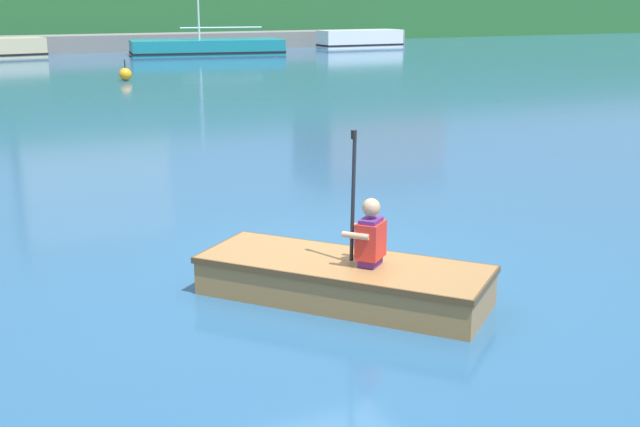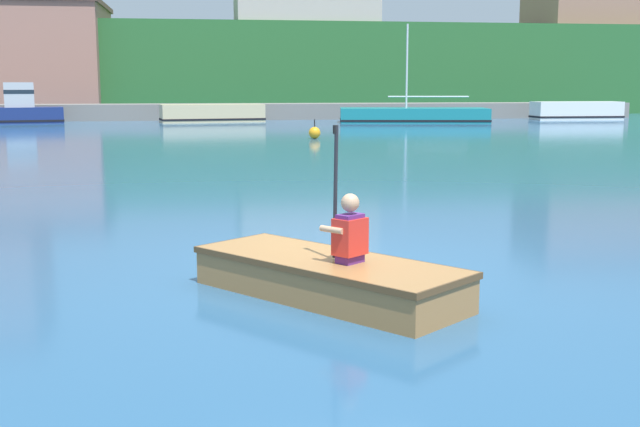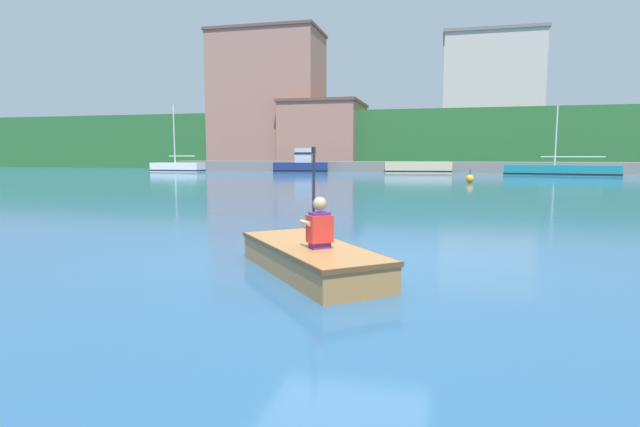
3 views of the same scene
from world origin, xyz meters
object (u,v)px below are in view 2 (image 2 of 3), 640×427
moored_boat_dock_center_far (576,111)px  person_paddler (349,231)px  moored_boat_dock_west_inner (16,110)px  moored_boat_dock_east_inner (212,114)px  moored_boat_dock_west_end (413,116)px  channel_buoy (315,133)px  rowboat_foreground (325,274)px

moored_boat_dock_center_far → person_paddler: (-19.95, -36.20, 0.19)m
moored_boat_dock_west_inner → moored_boat_dock_east_inner: 10.02m
moored_boat_dock_west_end → moored_boat_dock_center_far: bearing=9.9°
moored_boat_dock_east_inner → person_paddler: size_ratio=4.51×
moored_boat_dock_west_end → channel_buoy: 13.88m
moored_boat_dock_west_end → moored_boat_dock_west_inner: (-20.57, 1.90, 0.34)m
moored_boat_dock_west_end → rowboat_foreground: moored_boat_dock_west_end is taller
moored_boat_dock_east_inner → moored_boat_dock_west_inner: bearing=-179.4°
moored_boat_dock_west_inner → moored_boat_dock_east_inner: size_ratio=0.88×
moored_boat_dock_east_inner → person_paddler: (0.64, -36.46, 0.23)m
moored_boat_dock_west_end → channel_buoy: (-7.02, -11.97, -0.13)m
moored_boat_dock_west_end → rowboat_foreground: (-10.11, -34.22, -0.14)m
moored_boat_dock_west_inner → person_paddler: size_ratio=3.95×
moored_boat_dock_west_inner → moored_boat_dock_center_far: size_ratio=0.99×
moored_boat_dock_west_inner → person_paddler: 37.89m
moored_boat_dock_west_end → moored_boat_dock_west_inner: moored_boat_dock_west_end is taller
person_paddler → moored_boat_dock_west_end: bearing=73.9°
moored_boat_dock_center_far → moored_boat_dock_east_inner: size_ratio=0.89×
person_paddler → channel_buoy: size_ratio=1.75×
rowboat_foreground → moored_boat_dock_west_inner: bearing=106.2°
moored_boat_dock_east_inner → channel_buoy: (3.54, -13.98, -0.22)m
rowboat_foreground → channel_buoy: size_ratio=3.86×
moored_boat_dock_west_inner → channel_buoy: 19.40m
moored_boat_dock_west_inner → moored_boat_dock_east_inner: bearing=0.6°
moored_boat_dock_west_end → person_paddler: size_ratio=6.45×
moored_boat_dock_center_far → moored_boat_dock_east_inner: bearing=179.3°
rowboat_foreground → moored_boat_dock_west_end: bearing=73.5°
moored_boat_dock_center_far → moored_boat_dock_east_inner: moored_boat_dock_center_far is taller
moored_boat_dock_center_far → channel_buoy: bearing=-141.2°
person_paddler → channel_buoy: 22.67m
moored_boat_dock_west_inner → channel_buoy: bearing=-45.7°
person_paddler → moored_boat_dock_center_far: bearing=61.1°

